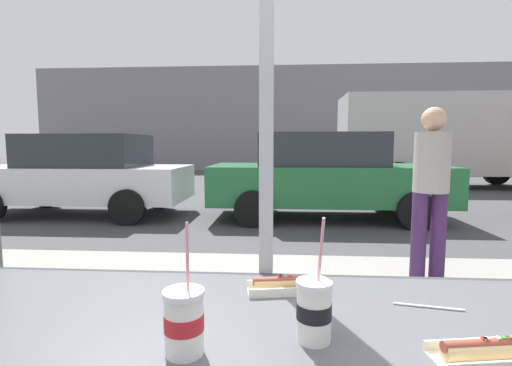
# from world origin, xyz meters

# --- Properties ---
(ground_plane) EXTENTS (60.00, 60.00, 0.00)m
(ground_plane) POSITION_xyz_m (0.00, 8.00, 0.00)
(ground_plane) COLOR #424244
(sidewalk_strip) EXTENTS (16.00, 2.80, 0.13)m
(sidewalk_strip) POSITION_xyz_m (0.00, 1.60, 0.06)
(sidewalk_strip) COLOR gray
(sidewalk_strip) RESTS_ON ground
(window_wall) EXTENTS (3.04, 0.20, 2.90)m
(window_wall) POSITION_xyz_m (0.00, 0.08, 1.87)
(window_wall) COLOR #56544F
(window_wall) RESTS_ON ground
(building_facade_far) EXTENTS (28.00, 1.20, 5.78)m
(building_facade_far) POSITION_xyz_m (0.00, 20.21, 2.89)
(building_facade_far) COLOR gray
(building_facade_far) RESTS_ON ground
(soda_cup_left) EXTENTS (0.09, 0.09, 0.30)m
(soda_cup_left) POSITION_xyz_m (-0.16, -0.50, 1.02)
(soda_cup_left) COLOR silver
(soda_cup_left) RESTS_ON window_counter
(soda_cup_right) EXTENTS (0.09, 0.09, 0.30)m
(soda_cup_right) POSITION_xyz_m (0.13, -0.42, 1.02)
(soda_cup_right) COLOR silver
(soda_cup_right) RESTS_ON window_counter
(hotdog_tray_near) EXTENTS (0.27, 0.14, 0.05)m
(hotdog_tray_near) POSITION_xyz_m (0.51, -0.48, 0.96)
(hotdog_tray_near) COLOR beige
(hotdog_tray_near) RESTS_ON window_counter
(hotdog_tray_far) EXTENTS (0.26, 0.12, 0.05)m
(hotdog_tray_far) POSITION_xyz_m (0.08, -0.13, 0.97)
(hotdog_tray_far) COLOR silver
(hotdog_tray_far) RESTS_ON window_counter
(loose_straw) EXTENTS (0.19, 0.04, 0.01)m
(loose_straw) POSITION_xyz_m (0.48, -0.22, 0.95)
(loose_straw) COLOR white
(loose_straw) RESTS_ON window_counter
(parked_car_white) EXTENTS (4.22, 1.91, 1.62)m
(parked_car_white) POSITION_xyz_m (-3.93, 5.92, 0.83)
(parked_car_white) COLOR silver
(parked_car_white) RESTS_ON ground
(parked_car_green) EXTENTS (4.40, 1.97, 1.64)m
(parked_car_green) POSITION_xyz_m (0.89, 5.92, 0.84)
(parked_car_green) COLOR #236B38
(parked_car_green) RESTS_ON ground
(box_truck) EXTENTS (6.66, 2.44, 3.05)m
(box_truck) POSITION_xyz_m (5.25, 11.65, 1.65)
(box_truck) COLOR beige
(box_truck) RESTS_ON ground
(pedestrian) EXTENTS (0.32, 0.32, 1.63)m
(pedestrian) POSITION_xyz_m (1.45, 2.30, 1.06)
(pedestrian) COLOR #3D224F
(pedestrian) RESTS_ON sidewalk_strip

